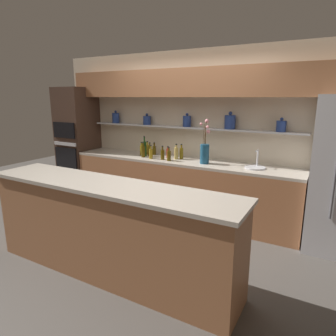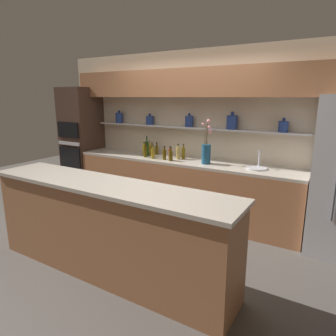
% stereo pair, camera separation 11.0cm
% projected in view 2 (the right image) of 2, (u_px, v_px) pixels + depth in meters
% --- Properties ---
extents(ground_plane, '(12.00, 12.00, 0.00)m').
position_uv_depth(ground_plane, '(142.00, 248.00, 3.82)').
color(ground_plane, '#4C4742').
extents(back_wall_unit, '(5.20, 0.44, 2.60)m').
position_uv_depth(back_wall_unit, '(197.00, 118.00, 4.74)').
color(back_wall_unit, beige).
rests_on(back_wall_unit, ground_plane).
extents(back_counter_unit, '(3.71, 0.62, 0.92)m').
position_uv_depth(back_counter_unit, '(181.00, 188.00, 4.80)').
color(back_counter_unit, '#99603D').
rests_on(back_counter_unit, ground_plane).
extents(island_counter, '(2.92, 0.61, 1.02)m').
position_uv_depth(island_counter, '(107.00, 229.00, 3.19)').
color(island_counter, '#99603D').
rests_on(island_counter, ground_plane).
extents(oven_tower, '(0.62, 0.64, 2.06)m').
position_uv_depth(oven_tower, '(82.00, 142.00, 5.76)').
color(oven_tower, '#3D281E').
rests_on(oven_tower, ground_plane).
extents(flower_vase, '(0.15, 0.14, 0.65)m').
position_uv_depth(flower_vase, '(206.00, 152.00, 4.39)').
color(flower_vase, navy).
rests_on(flower_vase, back_counter_unit).
extents(sink_fixture, '(0.29, 0.29, 0.25)m').
position_uv_depth(sink_fixture, '(257.00, 167.00, 4.11)').
color(sink_fixture, '#B7B7BC').
rests_on(sink_fixture, back_counter_unit).
extents(bottle_oil_0, '(0.06, 0.06, 0.23)m').
position_uv_depth(bottle_oil_0, '(152.00, 150.00, 5.02)').
color(bottle_oil_0, '#47380A').
rests_on(bottle_oil_0, back_counter_unit).
extents(bottle_oil_1, '(0.06, 0.06, 0.25)m').
position_uv_depth(bottle_oil_1, '(145.00, 151.00, 4.89)').
color(bottle_oil_1, '#47380A').
rests_on(bottle_oil_1, back_counter_unit).
extents(bottle_oil_2, '(0.06, 0.06, 0.24)m').
position_uv_depth(bottle_oil_2, '(183.00, 153.00, 4.75)').
color(bottle_oil_2, brown).
rests_on(bottle_oil_2, back_counter_unit).
extents(bottle_oil_3, '(0.06, 0.06, 0.22)m').
position_uv_depth(bottle_oil_3, '(164.00, 154.00, 4.70)').
color(bottle_oil_3, '#47380A').
rests_on(bottle_oil_3, back_counter_unit).
extents(bottle_oil_4, '(0.06, 0.06, 0.22)m').
position_uv_depth(bottle_oil_4, '(171.00, 155.00, 4.61)').
color(bottle_oil_4, '#47380A').
rests_on(bottle_oil_4, back_counter_unit).
extents(bottle_sauce_5, '(0.05, 0.05, 0.19)m').
position_uv_depth(bottle_sauce_5, '(170.00, 153.00, 4.85)').
color(bottle_sauce_5, maroon).
rests_on(bottle_sauce_5, back_counter_unit).
extents(bottle_oil_6, '(0.06, 0.06, 0.23)m').
position_uv_depth(bottle_oil_6, '(144.00, 150.00, 5.06)').
color(bottle_oil_6, olive).
rests_on(bottle_oil_6, back_counter_unit).
extents(bottle_spirit_7, '(0.06, 0.06, 0.24)m').
position_uv_depth(bottle_spirit_7, '(178.00, 153.00, 4.73)').
color(bottle_spirit_7, tan).
rests_on(bottle_spirit_7, back_counter_unit).
extents(bottle_oil_8, '(0.05, 0.05, 0.23)m').
position_uv_depth(bottle_oil_8, '(150.00, 149.00, 5.13)').
color(bottle_oil_8, olive).
rests_on(bottle_oil_8, back_counter_unit).
extents(bottle_wine_9, '(0.07, 0.07, 0.34)m').
position_uv_depth(bottle_wine_9, '(147.00, 148.00, 4.97)').
color(bottle_wine_9, '#193814').
rests_on(bottle_wine_9, back_counter_unit).
extents(bottle_oil_10, '(0.06, 0.06, 0.21)m').
position_uv_depth(bottle_oil_10, '(157.00, 150.00, 5.09)').
color(bottle_oil_10, '#47380A').
rests_on(bottle_oil_10, back_counter_unit).
extents(bottle_oil_11, '(0.06, 0.06, 0.22)m').
position_uv_depth(bottle_oil_11, '(153.00, 153.00, 4.78)').
color(bottle_oil_11, olive).
rests_on(bottle_oil_11, back_counter_unit).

